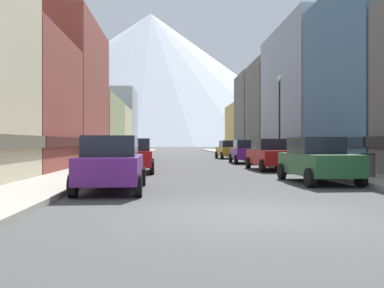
% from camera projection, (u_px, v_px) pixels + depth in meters
% --- Properties ---
extents(ground_plane, '(400.00, 400.00, 0.00)m').
position_uv_depth(ground_plane, '(258.00, 215.00, 9.20)').
color(ground_plane, '#404040').
extents(sidewalk_left, '(2.50, 100.00, 0.15)m').
position_uv_depth(sidewalk_left, '(129.00, 157.00, 43.84)').
color(sidewalk_left, gray).
rests_on(sidewalk_left, ground).
extents(sidewalk_right, '(2.50, 100.00, 0.15)m').
position_uv_depth(sidewalk_right, '(248.00, 157.00, 44.47)').
color(sidewalk_right, gray).
rests_on(sidewalk_right, ground).
extents(storefront_left_2, '(9.04, 11.27, 10.75)m').
position_uv_depth(storefront_left_2, '(41.00, 96.00, 32.67)').
color(storefront_left_2, brown).
rests_on(storefront_left_2, ground).
extents(storefront_left_3, '(9.38, 12.84, 6.42)m').
position_uv_depth(storefront_left_3, '(76.00, 128.00, 45.24)').
color(storefront_left_3, '#8C9966').
rests_on(storefront_left_3, ground).
extents(storefront_left_4, '(7.62, 9.72, 6.30)m').
position_uv_depth(storefront_left_4, '(101.00, 132.00, 56.63)').
color(storefront_left_4, beige).
rests_on(storefront_left_4, ground).
extents(storefront_left_5, '(9.44, 9.53, 9.93)m').
position_uv_depth(storefront_left_5, '(106.00, 122.00, 66.63)').
color(storefront_left_5, '#99A5B2').
rests_on(storefront_left_5, ground).
extents(storefront_right_2, '(7.49, 13.78, 11.73)m').
position_uv_depth(storefront_right_2, '(317.00, 96.00, 37.53)').
color(storefront_right_2, '#99A5B2').
rests_on(storefront_right_2, ground).
extents(storefront_right_3, '(8.04, 8.89, 10.85)m').
position_uv_depth(storefront_right_3, '(284.00, 111.00, 49.35)').
color(storefront_right_3, '#66605B').
rests_on(storefront_right_3, ground).
extents(storefront_right_4, '(6.45, 8.78, 10.99)m').
position_uv_depth(storefront_right_4, '(261.00, 116.00, 58.65)').
color(storefront_right_4, '#66605B').
rests_on(storefront_right_4, ground).
extents(storefront_right_5, '(10.21, 10.54, 7.64)m').
position_uv_depth(storefront_right_5, '(259.00, 130.00, 68.46)').
color(storefront_right_5, '#D8B259').
rests_on(storefront_right_5, ground).
extents(car_left_0, '(2.17, 4.45, 1.78)m').
position_uv_depth(car_left_0, '(112.00, 163.00, 13.64)').
color(car_left_0, '#591E72').
rests_on(car_left_0, ground).
extents(car_left_1, '(2.22, 4.47, 1.78)m').
position_uv_depth(car_left_1, '(134.00, 155.00, 22.21)').
color(car_left_1, '#9E1111').
rests_on(car_left_1, ground).
extents(car_right_0, '(2.19, 4.46, 1.78)m').
position_uv_depth(car_right_0, '(317.00, 160.00, 16.49)').
color(car_right_0, '#265933').
rests_on(car_right_0, ground).
extents(car_right_1, '(2.24, 4.48, 1.78)m').
position_uv_depth(car_right_1, '(270.00, 154.00, 24.21)').
color(car_right_1, '#9E1111').
rests_on(car_right_1, ground).
extents(car_right_2, '(2.14, 4.44, 1.78)m').
position_uv_depth(car_right_2, '(245.00, 151.00, 32.29)').
color(car_right_2, '#591E72').
rests_on(car_right_2, ground).
extents(car_right_3, '(2.25, 4.49, 1.78)m').
position_uv_depth(car_right_3, '(228.00, 149.00, 41.72)').
color(car_right_3, '#B28419').
rests_on(car_right_3, ground).
extents(trash_bin_right, '(0.59, 0.59, 0.98)m').
position_uv_depth(trash_bin_right, '(368.00, 165.00, 17.69)').
color(trash_bin_right, '#4C5156').
rests_on(trash_bin_right, sidewalk_right).
extents(potted_plant_0, '(0.49, 0.49, 0.82)m').
position_uv_depth(potted_plant_0, '(93.00, 157.00, 27.71)').
color(potted_plant_0, gray).
rests_on(potted_plant_0, sidewalk_left).
extents(potted_plant_1, '(0.52, 0.52, 0.86)m').
position_uv_depth(potted_plant_1, '(88.00, 159.00, 26.04)').
color(potted_plant_1, gray).
rests_on(potted_plant_1, sidewalk_left).
extents(pedestrian_0, '(0.36, 0.36, 1.60)m').
position_uv_depth(pedestrian_0, '(101.00, 154.00, 26.42)').
color(pedestrian_0, '#333338').
rests_on(pedestrian_0, sidewalk_left).
extents(streetlamp_right, '(0.36, 0.36, 5.86)m').
position_uv_depth(streetlamp_right, '(279.00, 106.00, 28.19)').
color(streetlamp_right, black).
rests_on(streetlamp_right, sidewalk_right).
extents(mountain_backdrop, '(222.04, 222.04, 83.35)m').
position_uv_depth(mountain_backdrop, '(151.00, 79.00, 268.01)').
color(mountain_backdrop, silver).
rests_on(mountain_backdrop, ground).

